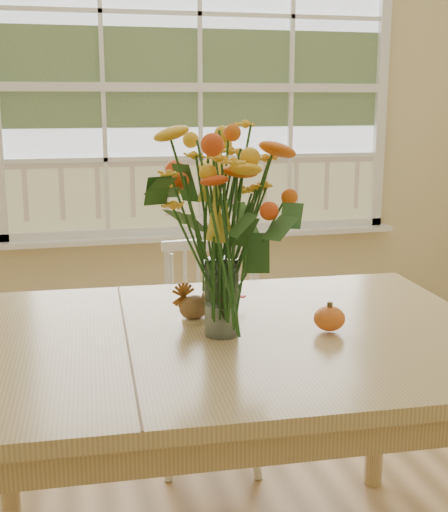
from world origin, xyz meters
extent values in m
cube|color=beige|center=(0.00, 2.25, 1.35)|extent=(4.00, 0.02, 2.70)
cube|color=silver|center=(0.00, 2.23, 1.55)|extent=(2.20, 0.00, 1.60)
cube|color=white|center=(0.00, 2.18, 0.69)|extent=(2.42, 0.12, 0.03)
cube|color=tan|center=(-0.38, 0.07, 0.81)|extent=(1.60, 1.18, 0.04)
cube|color=tan|center=(-0.38, 0.07, 0.74)|extent=(1.48, 1.05, 0.10)
cylinder|color=tan|center=(-1.04, 0.56, 0.40)|extent=(0.07, 0.07, 0.79)
cylinder|color=tan|center=(0.33, 0.50, 0.40)|extent=(0.07, 0.07, 0.79)
cube|color=white|center=(-0.25, 0.84, 0.42)|extent=(0.49, 0.47, 0.05)
cube|color=white|center=(-0.21, 0.99, 0.65)|extent=(0.41, 0.13, 0.47)
cylinder|color=white|center=(-0.43, 0.73, 0.20)|extent=(0.03, 0.03, 0.40)
cylinder|color=white|center=(-0.37, 1.02, 0.20)|extent=(0.03, 0.03, 0.40)
cylinder|color=white|center=(-0.12, 0.66, 0.20)|extent=(0.03, 0.03, 0.40)
cylinder|color=white|center=(-0.06, 0.95, 0.20)|extent=(0.03, 0.03, 0.40)
cylinder|color=white|center=(-0.39, 0.05, 0.94)|extent=(0.10, 0.10, 0.22)
ellipsoid|color=#D35318|center=(-0.09, 0.01, 0.87)|extent=(0.09, 0.09, 0.07)
cylinder|color=#CCB78C|center=(-0.45, 0.18, 0.84)|extent=(0.07, 0.07, 0.01)
ellipsoid|color=brown|center=(-0.45, 0.18, 0.88)|extent=(0.10, 0.08, 0.07)
ellipsoid|color=#38160F|center=(-0.34, 0.34, 0.87)|extent=(0.08, 0.08, 0.07)
camera|label=1|loc=(-0.82, -1.73, 1.48)|focal=48.00mm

